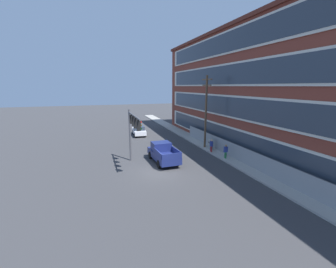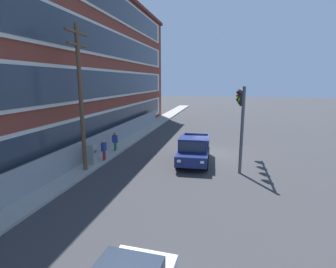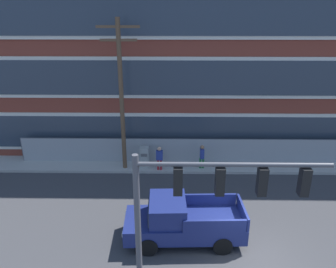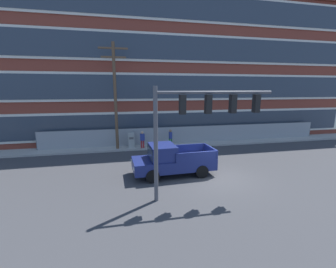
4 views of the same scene
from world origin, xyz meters
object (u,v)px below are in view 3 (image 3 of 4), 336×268
(utility_pole_near_corner, at_px, (121,92))
(pedestrian_near_cabinet, at_px, (159,158))
(electrical_cabinet, at_px, (144,158))
(pedestrian_by_fence, at_px, (202,156))
(pickup_truck_navy, at_px, (181,221))
(traffic_signal_mast, at_px, (204,196))

(utility_pole_near_corner, distance_m, pedestrian_near_cabinet, 4.62)
(electrical_cabinet, xyz_separation_m, pedestrian_by_fence, (3.60, -0.14, 0.22))
(electrical_cabinet, distance_m, pedestrian_by_fence, 3.61)
(utility_pole_near_corner, height_order, pedestrian_by_fence, utility_pole_near_corner)
(pickup_truck_navy, relative_size, pedestrian_by_fence, 3.09)
(traffic_signal_mast, distance_m, electrical_cabinet, 10.86)
(traffic_signal_mast, distance_m, utility_pole_near_corner, 10.62)
(pickup_truck_navy, xyz_separation_m, electrical_cabinet, (-2.17, 6.79, -0.19))
(traffic_signal_mast, height_order, pickup_truck_navy, traffic_signal_mast)
(electrical_cabinet, bearing_deg, pedestrian_near_cabinet, -23.57)
(traffic_signal_mast, distance_m, pedestrian_by_fence, 10.34)
(pedestrian_by_fence, bearing_deg, traffic_signal_mast, -94.93)
(electrical_cabinet, bearing_deg, pickup_truck_navy, -72.28)
(utility_pole_near_corner, xyz_separation_m, pedestrian_by_fence, (4.83, 0.01, -4.05))
(utility_pole_near_corner, bearing_deg, pickup_truck_navy, -62.91)
(traffic_signal_mast, relative_size, electrical_cabinet, 3.93)
(pedestrian_by_fence, bearing_deg, electrical_cabinet, 177.83)
(pickup_truck_navy, relative_size, pedestrian_near_cabinet, 3.09)
(pickup_truck_navy, relative_size, utility_pole_near_corner, 0.57)
(pedestrian_near_cabinet, relative_size, pedestrian_by_fence, 1.00)
(electrical_cabinet, xyz_separation_m, pedestrian_near_cabinet, (0.97, -0.42, 0.22))
(pedestrian_by_fence, bearing_deg, utility_pole_near_corner, -179.82)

